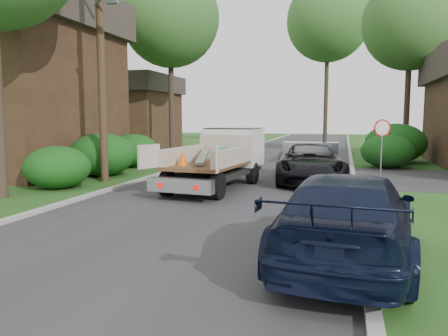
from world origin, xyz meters
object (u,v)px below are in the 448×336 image
object	(u,v)px
tree_center_far	(328,21)
house_left_near	(2,80)
tree_left_far	(170,18)
stop_sign	(382,136)
tree_left_back	(45,10)
house_left_far	(126,111)
utility_pole	(101,49)
flatbed_truck	(224,155)
navy_suv	(348,217)
tree_right_far	(411,23)
black_pickup	(310,163)

from	to	relation	value
tree_center_far	house_left_near	bearing A→B (deg)	-121.33
house_left_near	tree_left_far	bearing A→B (deg)	65.77
stop_sign	tree_center_far	distance (m)	23.15
stop_sign	tree_left_far	size ratio (longest dim) A/B	0.20
tree_left_back	house_left_far	bearing A→B (deg)	86.82
stop_sign	tree_center_far	xyz separation A→B (m)	(-3.20, 21.00, 9.20)
utility_pole	flatbed_truck	size ratio (longest dim) A/B	1.70
utility_pole	tree_center_far	distance (m)	26.75
stop_sign	navy_suv	distance (m)	11.63
stop_sign	navy_suv	world-z (taller)	stop_sign
tree_right_far	tree_center_far	distance (m)	11.68
black_pickup	navy_suv	world-z (taller)	navy_suv
utility_pole	navy_suv	world-z (taller)	utility_pole
house_left_far	navy_suv	size ratio (longest dim) A/B	1.40
house_left_far	navy_suv	world-z (taller)	house_left_far
navy_suv	house_left_far	bearing A→B (deg)	-49.46
utility_pole	house_left_near	distance (m)	6.88
stop_sign	house_left_near	world-z (taller)	house_left_near
tree_right_far	navy_suv	world-z (taller)	tree_right_far
house_left_near	house_left_far	distance (m)	15.12
tree_left_back	flatbed_truck	distance (m)	17.35
tree_left_far	tree_right_far	xyz separation A→B (m)	(15.00, 3.00, -0.50)
stop_sign	tree_center_far	size ratio (longest dim) A/B	0.17
flatbed_truck	black_pickup	xyz separation A→B (m)	(3.02, 1.77, -0.40)
flatbed_truck	navy_suv	size ratio (longest dim) A/B	1.09
tree_right_far	navy_suv	distance (m)	24.07
tree_left_far	black_pickup	bearing A→B (deg)	-45.40
house_left_near	utility_pole	bearing A→B (deg)	-17.20
tree_left_far	tree_center_far	world-z (taller)	tree_center_far
navy_suv	tree_left_back	bearing A→B (deg)	-35.74
tree_center_far	black_pickup	world-z (taller)	tree_center_far
house_left_near	flatbed_truck	distance (m)	11.93
tree_right_far	tree_left_back	bearing A→B (deg)	-161.97
house_left_near	house_left_far	xyz separation A→B (m)	(-1.50, 15.00, -1.23)
black_pickup	navy_suv	xyz separation A→B (m)	(1.38, -9.46, 0.02)
tree_left_back	tree_center_far	size ratio (longest dim) A/B	0.82
tree_left_far	tree_left_back	bearing A→B (deg)	-148.39
house_left_near	black_pickup	distance (m)	14.82
house_left_near	tree_left_far	distance (m)	11.93
black_pickup	house_left_far	bearing A→B (deg)	129.90
stop_sign	black_pickup	distance (m)	3.61
utility_pole	tree_center_far	xyz separation A→B (m)	(7.48, 25.02, 5.81)
utility_pole	flatbed_truck	bearing A→B (deg)	2.51
utility_pole	house_left_far	world-z (taller)	utility_pole
utility_pole	house_left_near	bearing A→B (deg)	162.80
house_left_far	black_pickup	size ratio (longest dim) A/B	1.37
house_left_near	tree_right_far	bearing A→B (deg)	33.69
tree_left_far	tree_left_back	size ratio (longest dim) A/B	1.02
tree_right_far	black_pickup	xyz separation A→B (m)	(-5.10, -13.04, -7.71)
stop_sign	house_left_far	world-z (taller)	house_left_far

